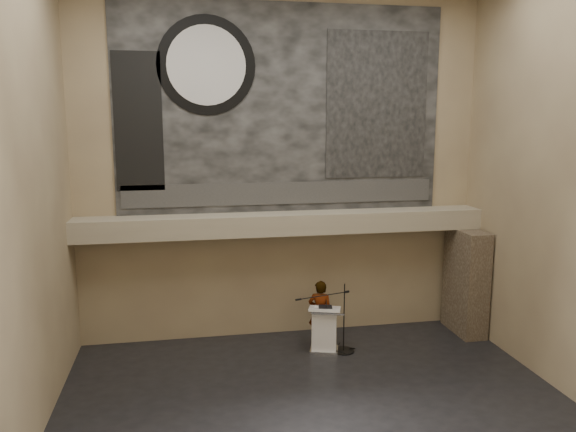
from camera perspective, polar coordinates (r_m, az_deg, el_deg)
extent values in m
plane|color=black|center=(11.38, 3.15, -18.95)|extent=(10.00, 10.00, 0.00)
cube|color=#856F54|center=(13.94, -0.61, 4.82)|extent=(10.00, 0.02, 8.50)
cube|color=#856F54|center=(6.29, 12.24, -1.73)|extent=(10.00, 0.02, 8.50)
cube|color=#856F54|center=(10.08, -25.40, 1.88)|extent=(0.02, 8.00, 8.50)
cube|color=#856F54|center=(12.25, 26.75, 3.04)|extent=(0.02, 8.00, 8.50)
cube|color=gray|center=(13.72, -0.31, -0.74)|extent=(10.00, 0.80, 0.50)
cylinder|color=#B2893D|center=(13.54, -6.95, -2.17)|extent=(0.04, 0.04, 0.06)
cylinder|color=#B2893D|center=(14.19, 7.30, -1.62)|extent=(0.04, 0.04, 0.06)
cube|color=black|center=(13.85, -0.60, 10.79)|extent=(8.00, 0.05, 5.00)
cube|color=#2E2E2E|center=(13.93, -0.56, 2.33)|extent=(7.76, 0.02, 0.55)
cylinder|color=black|center=(13.66, -8.29, 14.90)|extent=(2.30, 0.02, 2.30)
cylinder|color=silver|center=(13.64, -8.29, 14.91)|extent=(1.84, 0.02, 1.84)
cube|color=black|center=(14.43, 9.03, 11.03)|extent=(2.60, 0.02, 3.60)
cube|color=black|center=(13.63, -14.97, 9.21)|extent=(1.10, 0.02, 3.20)
cube|color=#413428|center=(15.22, 17.63, -6.35)|extent=(0.60, 1.40, 2.70)
cube|color=silver|center=(13.77, 3.69, -13.42)|extent=(0.77, 0.67, 0.08)
cube|color=white|center=(13.57, 3.71, -11.40)|extent=(0.67, 0.55, 0.96)
cube|color=white|center=(13.38, 3.76, -9.40)|extent=(0.86, 0.72, 0.13)
cube|color=black|center=(13.35, 3.82, -9.22)|extent=(0.36, 0.31, 0.04)
cube|color=silver|center=(13.35, 3.10, -9.29)|extent=(0.27, 0.31, 0.00)
imported|color=white|center=(13.90, 3.30, -9.78)|extent=(0.69, 0.59, 1.62)
cylinder|color=black|center=(13.84, 5.65, -13.45)|extent=(0.52, 0.52, 0.02)
cylinder|color=black|center=(13.53, 5.71, -10.26)|extent=(0.03, 0.03, 1.67)
cylinder|color=black|center=(13.03, 3.46, -8.09)|extent=(1.31, 0.38, 0.02)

